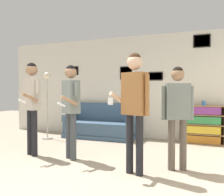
% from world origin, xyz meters
% --- Properties ---
extents(ground_plane, '(20.00, 20.00, 0.00)m').
position_xyz_m(ground_plane, '(0.00, 0.00, 0.00)').
color(ground_plane, gray).
extents(wall_back, '(7.71, 0.08, 2.70)m').
position_xyz_m(wall_back, '(0.00, 3.96, 1.36)').
color(wall_back, silver).
rests_on(wall_back, ground_plane).
extents(couch, '(1.89, 0.80, 0.91)m').
position_xyz_m(couch, '(-0.75, 3.55, 0.30)').
color(couch, '#3D5670').
rests_on(couch, ground_plane).
extents(bookshelf, '(0.94, 0.30, 0.90)m').
position_xyz_m(bookshelf, '(1.79, 3.74, 0.45)').
color(bookshelf, olive).
rests_on(bookshelf, ground_plane).
extents(floor_lamp, '(0.28, 0.28, 1.72)m').
position_xyz_m(floor_lamp, '(-1.98, 2.89, 1.09)').
color(floor_lamp, '#ADA89E').
rests_on(floor_lamp, ground_plane).
extents(person_player_foreground_left, '(0.46, 0.59, 1.78)m').
position_xyz_m(person_player_foreground_left, '(-1.24, 1.39, 1.11)').
color(person_player_foreground_left, black).
rests_on(person_player_foreground_left, ground_plane).
extents(person_player_foreground_center, '(0.43, 0.60, 1.70)m').
position_xyz_m(person_player_foreground_center, '(-0.40, 1.42, 1.05)').
color(person_player_foreground_center, '#3D4247').
rests_on(person_player_foreground_center, ground_plane).
extents(person_watcher_holding_cup, '(0.58, 0.40, 1.80)m').
position_xyz_m(person_watcher_holding_cup, '(0.91, 1.05, 1.12)').
color(person_watcher_holding_cup, black).
rests_on(person_watcher_holding_cup, ground_plane).
extents(person_spectator_near_bookshelf, '(0.47, 0.32, 1.61)m').
position_xyz_m(person_spectator_near_bookshelf, '(1.48, 1.49, 0.98)').
color(person_spectator_near_bookshelf, brown).
rests_on(person_spectator_near_bookshelf, ground_plane).
extents(bottle_on_floor, '(0.07, 0.07, 0.29)m').
position_xyz_m(bottle_on_floor, '(-1.22, 2.87, 0.11)').
color(bottle_on_floor, brown).
rests_on(bottle_on_floor, ground_plane).
extents(drinking_cup, '(0.08, 0.08, 0.11)m').
position_xyz_m(drinking_cup, '(1.81, 3.74, 0.95)').
color(drinking_cup, blue).
rests_on(drinking_cup, bookshelf).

